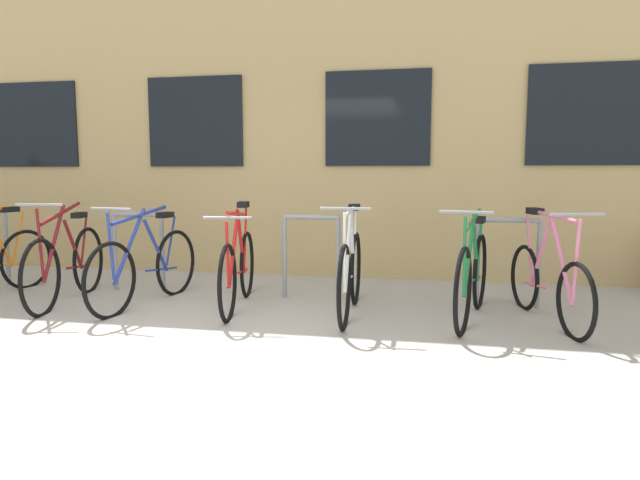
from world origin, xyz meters
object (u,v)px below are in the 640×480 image
(bicycle_green, at_px, (472,276))
(bicycle_pink, at_px, (548,281))
(bicycle_maroon, at_px, (67,264))
(bicycle_blue, at_px, (146,266))
(bicycle_red, at_px, (238,268))
(bicycle_white, at_px, (350,272))

(bicycle_green, height_order, bicycle_pink, bicycle_green)
(bicycle_maroon, relative_size, bicycle_blue, 0.99)
(bicycle_red, height_order, bicycle_blue, bicycle_red)
(bicycle_pink, bearing_deg, bicycle_white, -177.95)
(bicycle_blue, bearing_deg, bicycle_maroon, -174.93)
(bicycle_white, height_order, bicycle_maroon, bicycle_maroon)
(bicycle_green, height_order, bicycle_red, bicycle_red)
(bicycle_pink, bearing_deg, bicycle_red, 179.76)
(bicycle_pink, height_order, bicycle_white, bicycle_white)
(bicycle_green, xyz_separation_m, bicycle_blue, (-3.22, -0.04, -0.01))
(bicycle_green, xyz_separation_m, bicycle_red, (-2.26, 0.05, -0.01))
(bicycle_blue, bearing_deg, bicycle_red, 5.21)
(bicycle_green, distance_m, bicycle_pink, 0.66)
(bicycle_pink, relative_size, bicycle_blue, 0.93)
(bicycle_maroon, bearing_deg, bicycle_blue, 5.07)
(bicycle_red, height_order, bicycle_white, bicycle_white)
(bicycle_white, distance_m, bicycle_maroon, 2.95)
(bicycle_red, bearing_deg, bicycle_blue, -174.79)
(bicycle_green, bearing_deg, bicycle_red, 178.85)
(bicycle_maroon, height_order, bicycle_blue, bicycle_maroon)
(bicycle_red, relative_size, bicycle_maroon, 0.98)
(bicycle_pink, bearing_deg, bicycle_blue, -178.90)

